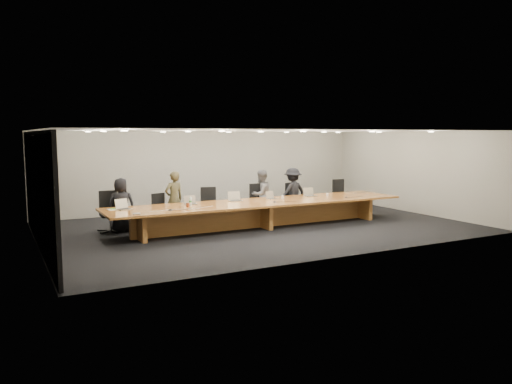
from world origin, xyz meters
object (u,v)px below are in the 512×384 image
Objects in this scene: conference_table at (261,209)px; mic_left at (170,210)px; chair_far_left at (110,211)px; paper_cup_near at (283,197)px; chair_mid_left at (209,205)px; chair_right at (295,199)px; chair_mid_right at (259,201)px; chair_left at (163,211)px; amber_mug at (188,205)px; person_c at (261,195)px; av_box at (137,214)px; laptop_d at (272,195)px; mic_right at (346,197)px; paper_cup_far at (327,195)px; laptop_b at (191,200)px; laptop_a at (124,204)px; person_b at (174,199)px; person_d at (293,192)px; person_a at (121,205)px; water_bottle at (190,201)px; laptop_e at (311,192)px; laptop_c at (235,196)px; mic_center at (275,202)px; chair_far_right at (342,195)px.

mic_left reaches higher than conference_table.
chair_far_left is 5.07m from paper_cup_near.
conference_table is at bearing -32.80° from chair_mid_left.
chair_mid_right is at bearing 161.57° from chair_right.
amber_mug is at bearing -92.90° from chair_left.
person_c is 8.78× the size of av_box.
chair_mid_left is at bearing -16.93° from chair_left.
paper_cup_near reaches higher than mic_left.
chair_mid_right is 1.00m from paper_cup_near.
paper_cup_near is (2.04, -0.90, 0.23)m from chair_mid_left.
conference_table is at bearing -162.42° from laptop_d.
paper_cup_far is at bearing 115.85° from mic_right.
conference_table is at bearing -111.64° from chair_mid_right.
person_c is 4.89× the size of laptop_b.
paper_cup_near is (4.98, -0.95, 0.21)m from chair_far_left.
laptop_a is 1.13× the size of laptop_b.
laptop_d is (2.61, -0.02, -0.01)m from laptop_b.
person_b reaches higher than person_d.
chair_mid_left is 10.50× the size of mic_right.
chair_far_left is 4.67m from chair_mid_right.
paper_cup_far is (6.26, -1.02, 0.04)m from person_a.
chair_left is at bearing 161.44° from chair_right.
person_c is at bearing 19.19° from water_bottle.
laptop_e is 1.62× the size of water_bottle.
paper_cup_far is at bearing 1.62° from laptop_c.
person_d reaches higher than mic_left.
chair_mid_left is at bearing 166.65° from person_b.
chair_far_left is 4.61m from mic_center.
mic_right is (4.81, -0.79, -0.11)m from laptop_b.
mic_left is (1.19, -1.66, 0.18)m from chair_far_left.
person_d is at bearing 44.70° from paper_cup_near.
laptop_c is at bearing 173.83° from person_a.
person_a reaches higher than chair_right.
chair_mid_left is 1.77m from person_c.
person_c is at bearing -176.66° from chair_far_right.
person_c is (0.02, -0.08, 0.21)m from chair_mid_right.
laptop_c is 4.29× the size of paper_cup_far.
person_d reaches higher than chair_right.
chair_right is at bearing 42.88° from mic_center.
conference_table is 1.38m from chair_mid_right.
laptop_c reaches higher than amber_mug.
laptop_d is 0.77m from mic_center.
chair_mid_left is at bearing 42.73° from mic_left.
chair_mid_left is 0.99m from laptop_c.
laptop_b is 0.90× the size of laptop_e.
amber_mug is (-2.89, -1.19, 0.02)m from person_c.
paper_cup_far is (4.73, -1.03, -0.02)m from person_b.
paper_cup_near is 2.00m from mic_right.
chair_mid_left is at bearing -8.80° from person_d.
chair_far_right is (3.36, 0.11, -0.00)m from chair_mid_right.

